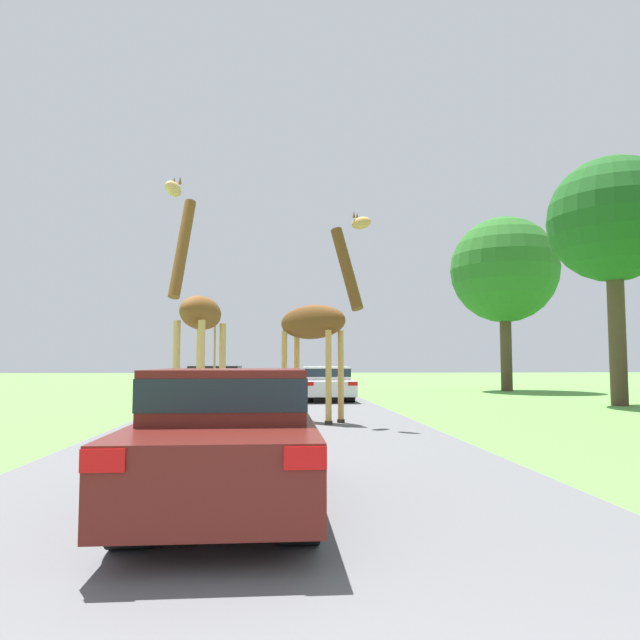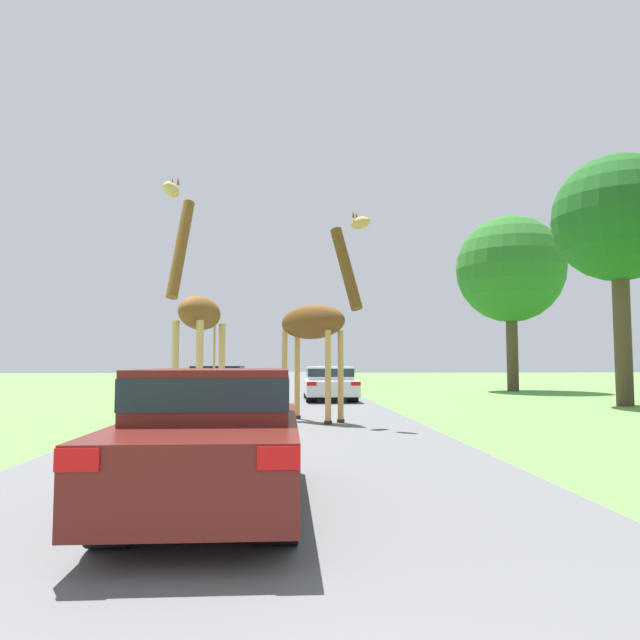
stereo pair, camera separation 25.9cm
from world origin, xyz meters
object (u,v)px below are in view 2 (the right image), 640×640
object	(u,v)px
giraffe_companion	(197,316)
car_queue_left	(218,385)
car_queue_right	(329,382)
car_far_ahead	(221,379)
tree_left_edge	(510,270)
giraffe_near_road	(317,322)
car_lead_maroon	(215,434)
tree_right_cluster	(618,220)

from	to	relation	value
giraffe_companion	car_queue_left	size ratio (longest dim) A/B	1.12
car_queue_right	car_far_ahead	size ratio (longest dim) A/B	1.09
tree_left_edge	car_queue_left	bearing A→B (deg)	-144.57
giraffe_near_road	giraffe_companion	xyz separation A→B (m)	(-2.80, -1.61, 0.00)
car_queue_left	car_lead_maroon	bearing A→B (deg)	-83.41
car_far_ahead	tree_left_edge	distance (m)	16.18
tree_right_cluster	car_queue_left	bearing A→B (deg)	179.73
car_lead_maroon	car_queue_right	bearing A→B (deg)	81.67
car_queue_left	tree_left_edge	world-z (taller)	tree_left_edge
car_queue_left	tree_right_cluster	distance (m)	15.16
giraffe_near_road	tree_right_cluster	size ratio (longest dim) A/B	0.59
car_lead_maroon	car_queue_left	world-z (taller)	car_lead_maroon
giraffe_near_road	giraffe_companion	bearing A→B (deg)	-15.29
giraffe_near_road	car_far_ahead	bearing A→B (deg)	-117.65
giraffe_companion	tree_left_edge	world-z (taller)	tree_left_edge
car_lead_maroon	car_far_ahead	distance (m)	20.69
car_lead_maroon	tree_right_cluster	bearing A→B (deg)	46.47
car_lead_maroon	giraffe_near_road	bearing A→B (deg)	79.83
car_queue_right	tree_right_cluster	world-z (taller)	tree_right_cluster
car_queue_right	tree_left_edge	distance (m)	13.26
tree_right_cluster	car_far_ahead	bearing A→B (deg)	153.31
car_queue_right	car_queue_left	xyz separation A→B (m)	(-4.00, -3.68, 0.03)
giraffe_near_road	tree_left_edge	distance (m)	18.86
car_queue_right	tree_right_cluster	bearing A→B (deg)	-20.54
giraffe_near_road	car_lead_maroon	distance (m)	8.82
car_far_ahead	tree_right_cluster	bearing A→B (deg)	-26.69
car_queue_left	tree_right_cluster	world-z (taller)	tree_right_cluster
car_queue_right	car_far_ahead	bearing A→B (deg)	142.35
car_far_ahead	tree_left_edge	size ratio (longest dim) A/B	0.43
tree_right_cluster	giraffe_near_road	bearing A→B (deg)	-157.06
giraffe_companion	car_far_ahead	world-z (taller)	giraffe_companion
giraffe_near_road	tree_left_edge	xyz separation A→B (m)	(11.08, 14.76, 3.85)
giraffe_companion	car_far_ahead	xyz separation A→B (m)	(-1.02, 13.68, -1.84)
giraffe_companion	car_lead_maroon	distance (m)	7.23
car_far_ahead	giraffe_companion	bearing A→B (deg)	-85.72
giraffe_companion	tree_right_cluster	distance (m)	15.62
car_lead_maroon	car_queue_right	size ratio (longest dim) A/B	0.91
car_far_ahead	tree_left_edge	world-z (taller)	tree_left_edge
tree_left_edge	tree_right_cluster	distance (m)	10.13
giraffe_near_road	tree_right_cluster	bearing A→B (deg)	157.70
car_far_ahead	car_lead_maroon	bearing A→B (deg)	-83.62
car_lead_maroon	car_queue_right	distance (m)	17.06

